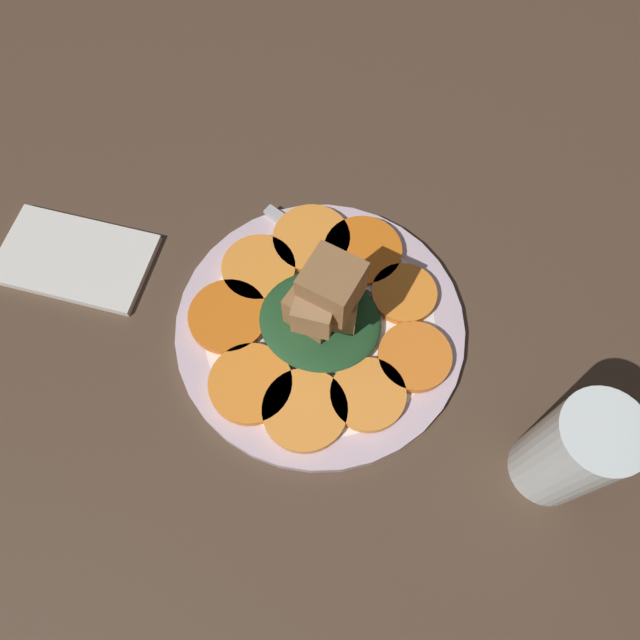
{
  "coord_description": "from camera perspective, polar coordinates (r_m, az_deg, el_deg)",
  "views": [
    {
      "loc": [
        -6.07,
        23.24,
        56.67
      ],
      "look_at": [
        0.0,
        0.0,
        4.1
      ],
      "focal_mm": 35.0,
      "sensor_mm": 36.0,
      "label": 1
    }
  ],
  "objects": [
    {
      "name": "napkin",
      "position": [
        0.67,
        -21.5,
        5.26
      ],
      "size": [
        15.1,
        9.06,
        0.8
      ],
      "color": "silver",
      "rests_on": "table_slab"
    },
    {
      "name": "carrot_slice_4",
      "position": [
        0.56,
        4.41,
        -6.81
      ],
      "size": [
        6.8,
        6.8,
        0.89
      ],
      "primitive_type": "cylinder",
      "color": "orange",
      "rests_on": "plate"
    },
    {
      "name": "carrot_slice_7",
      "position": [
        0.62,
        3.93,
        6.31
      ],
      "size": [
        7.73,
        7.73,
        0.89
      ],
      "primitive_type": "cylinder",
      "color": "orange",
      "rests_on": "plate"
    },
    {
      "name": "carrot_slice_5",
      "position": [
        0.58,
        8.65,
        -3.32
      ],
      "size": [
        6.76,
        6.76,
        0.89
      ],
      "primitive_type": "cylinder",
      "color": "orange",
      "rests_on": "plate"
    },
    {
      "name": "plate",
      "position": [
        0.59,
        -0.0,
        -0.64
      ],
      "size": [
        27.36,
        27.36,
        1.05
      ],
      "color": "silver",
      "rests_on": "table_slab"
    },
    {
      "name": "carrot_slice_1",
      "position": [
        0.59,
        -8.39,
        0.32
      ],
      "size": [
        7.48,
        7.48,
        0.89
      ],
      "primitive_type": "cylinder",
      "color": "orange",
      "rests_on": "plate"
    },
    {
      "name": "carrot_slice_3",
      "position": [
        0.55,
        -1.39,
        -8.23
      ],
      "size": [
        7.58,
        7.58,
        0.89
      ],
      "primitive_type": "cylinder",
      "color": "orange",
      "rests_on": "plate"
    },
    {
      "name": "carrot_slice_2",
      "position": [
        0.56,
        -6.37,
        -5.81
      ],
      "size": [
        7.56,
        7.56,
        0.89
      ],
      "primitive_type": "cylinder",
      "color": "orange",
      "rests_on": "plate"
    },
    {
      "name": "carrot_slice_8",
      "position": [
        0.63,
        -0.78,
        7.43
      ],
      "size": [
        7.71,
        7.71,
        0.89
      ],
      "primitive_type": "cylinder",
      "color": "orange",
      "rests_on": "plate"
    },
    {
      "name": "center_pile",
      "position": [
        0.55,
        0.28,
        1.17
      ],
      "size": [
        11.46,
        10.32,
        10.59
      ],
      "color": "#1E4723",
      "rests_on": "plate"
    },
    {
      "name": "fork",
      "position": [
        0.62,
        2.17,
        5.38
      ],
      "size": [
        18.0,
        9.28,
        0.4
      ],
      "rotation": [
        0.0,
        0.0,
        -0.42
      ],
      "color": "#B2B2B7",
      "rests_on": "plate"
    },
    {
      "name": "carrot_slice_6",
      "position": [
        0.6,
        7.68,
        2.39
      ],
      "size": [
        6.27,
        6.27,
        0.89
      ],
      "primitive_type": "cylinder",
      "color": "orange",
      "rests_on": "plate"
    },
    {
      "name": "carrot_slice_0",
      "position": [
        0.61,
        -5.62,
        4.75
      ],
      "size": [
        7.2,
        7.2,
        0.89
      ],
      "primitive_type": "cylinder",
      "color": "orange",
      "rests_on": "plate"
    },
    {
      "name": "table_slab",
      "position": [
        0.61,
        -0.0,
        -1.22
      ],
      "size": [
        120.0,
        120.0,
        2.0
      ],
      "primitive_type": "cube",
      "color": "#4C3828",
      "rests_on": "ground"
    },
    {
      "name": "water_glass",
      "position": [
        0.53,
        22.06,
        -11.09
      ],
      "size": [
        6.49,
        6.49,
        12.84
      ],
      "color": "silver",
      "rests_on": "table_slab"
    }
  ]
}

